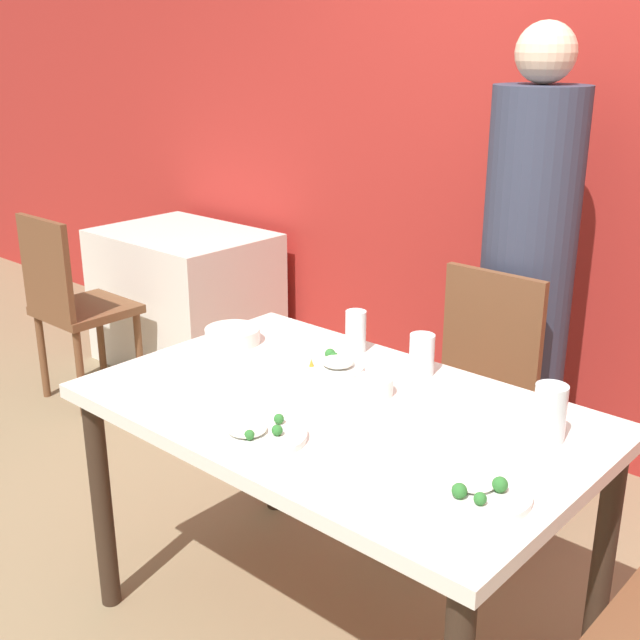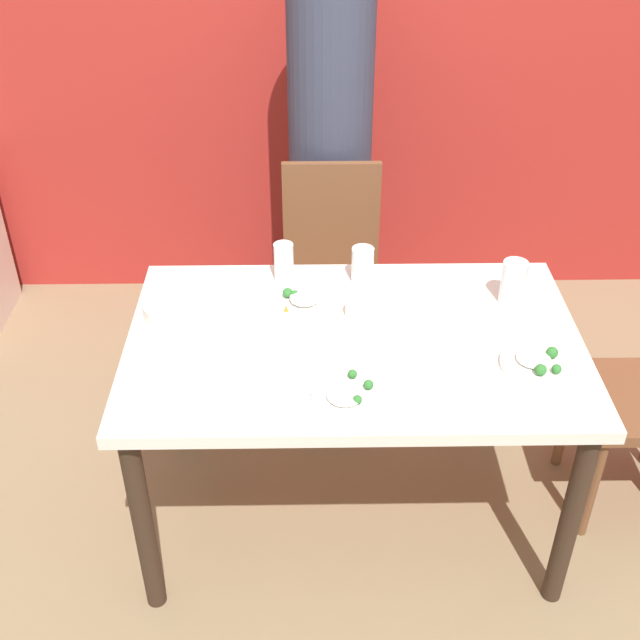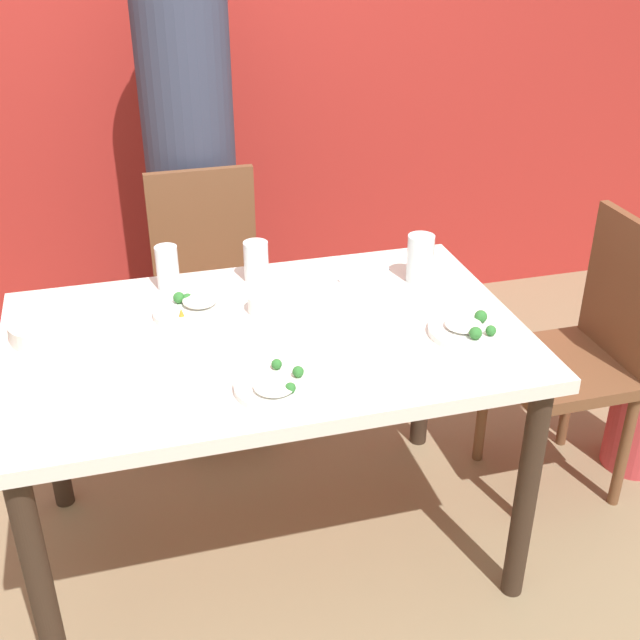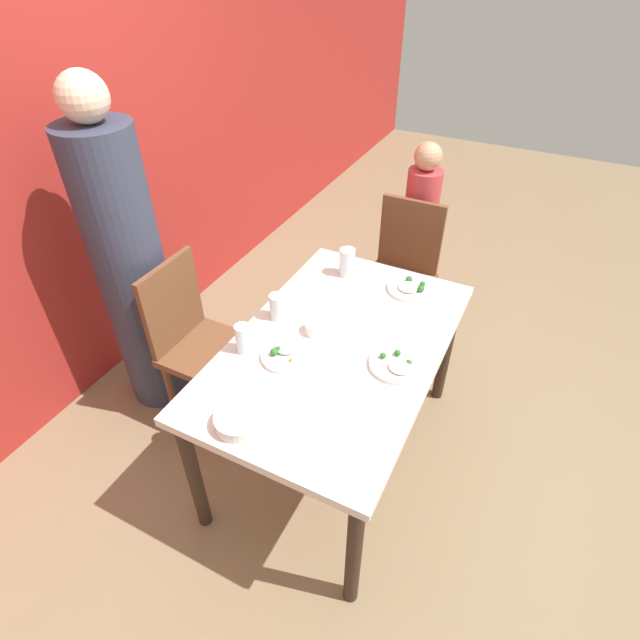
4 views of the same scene
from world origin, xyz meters
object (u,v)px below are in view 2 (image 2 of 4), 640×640
Objects in this scene: bowl_curry at (172,308)px; person_adult at (330,166)px; glass_water_tall at (363,265)px; chair_adult_spot at (332,273)px; plate_rice_adult at (539,363)px.

person_adult is at bearing 62.08° from bowl_curry.
person_adult is 14.31× the size of glass_water_tall.
person_adult reaches higher than bowl_curry.
glass_water_tall is at bearing -78.96° from chair_adult_spot.
bowl_curry is at bearing -117.92° from person_adult.
glass_water_tall is at bearing -83.68° from person_adult.
plate_rice_adult is at bearing -14.56° from bowl_curry.
plate_rice_adult is (0.56, -0.91, 0.26)m from chair_adult_spot.
bowl_curry is at bearing 165.44° from plate_rice_adult.
chair_adult_spot is 5.16× the size of bowl_curry.
chair_adult_spot is at bearing 101.04° from glass_water_tall.
person_adult is 9.73× the size of bowl_curry.
plate_rice_adult is (1.08, -0.28, -0.01)m from bowl_curry.
person_adult is 1.37m from plate_rice_adult.
glass_water_tall is (0.09, -0.44, 0.31)m from chair_adult_spot.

